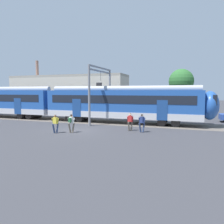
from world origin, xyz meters
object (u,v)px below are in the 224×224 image
(pedestrian_red, at_px, (130,121))
(commuter_train, at_px, (2,101))
(pedestrian_white, at_px, (71,122))
(pedestrian_navy, at_px, (142,122))
(pedestrian_yellow, at_px, (56,122))

(pedestrian_red, bearing_deg, commuter_train, 167.08)
(commuter_train, bearing_deg, pedestrian_white, -25.33)
(commuter_train, bearing_deg, pedestrian_navy, -13.34)
(commuter_train, distance_m, pedestrian_navy, 22.02)
(pedestrian_yellow, relative_size, pedestrian_navy, 1.00)
(pedestrian_yellow, bearing_deg, pedestrian_white, 28.64)
(pedestrian_white, height_order, pedestrian_navy, same)
(pedestrian_red, bearing_deg, pedestrian_navy, -20.17)
(commuter_train, height_order, pedestrian_navy, commuter_train)
(pedestrian_yellow, bearing_deg, pedestrian_red, 29.40)
(commuter_train, relative_size, pedestrian_yellow, 33.99)
(pedestrian_yellow, distance_m, pedestrian_navy, 7.69)
(pedestrian_red, bearing_deg, pedestrian_yellow, -150.60)
(commuter_train, height_order, pedestrian_yellow, commuter_train)
(pedestrian_navy, bearing_deg, pedestrian_yellow, -157.88)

